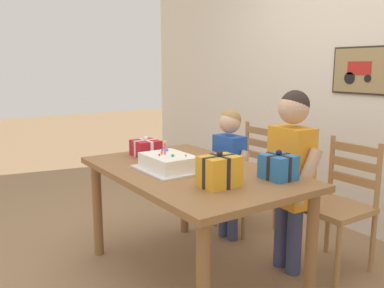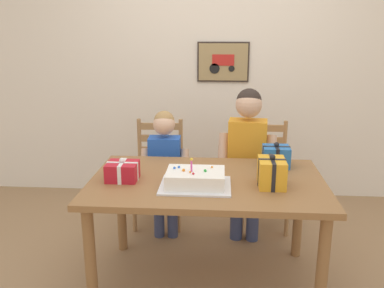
# 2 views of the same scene
# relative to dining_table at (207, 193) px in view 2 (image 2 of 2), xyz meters

# --- Properties ---
(ground_plane) EXTENTS (20.00, 20.00, 0.00)m
(ground_plane) POSITION_rel_dining_table_xyz_m (0.00, 0.00, -0.66)
(ground_plane) COLOR #997551
(back_wall) EXTENTS (6.40, 0.11, 2.60)m
(back_wall) POSITION_rel_dining_table_xyz_m (0.00, 1.67, 0.64)
(back_wall) COLOR silver
(back_wall) RESTS_ON ground
(dining_table) EXTENTS (1.53, 0.95, 0.76)m
(dining_table) POSITION_rel_dining_table_xyz_m (0.00, 0.00, 0.00)
(dining_table) COLOR olive
(dining_table) RESTS_ON ground
(birthday_cake) EXTENTS (0.44, 0.34, 0.19)m
(birthday_cake) POSITION_rel_dining_table_xyz_m (-0.07, -0.13, 0.14)
(birthday_cake) COLOR silver
(birthday_cake) RESTS_ON dining_table
(gift_box_red_large) EXTENTS (0.17, 0.22, 0.21)m
(gift_box_red_large) POSITION_rel_dining_table_xyz_m (0.40, -0.08, 0.18)
(gift_box_red_large) COLOR gold
(gift_box_red_large) RESTS_ON dining_table
(gift_box_beside_cake) EXTENTS (0.20, 0.19, 0.15)m
(gift_box_beside_cake) POSITION_rel_dining_table_xyz_m (-0.55, -0.04, 0.15)
(gift_box_beside_cake) COLOR red
(gift_box_beside_cake) RESTS_ON dining_table
(gift_box_corner_small) EXTENTS (0.19, 0.17, 0.18)m
(gift_box_corner_small) POSITION_rel_dining_table_xyz_m (0.48, 0.30, 0.17)
(gift_box_corner_small) COLOR #286BB7
(gift_box_corner_small) RESTS_ON dining_table
(chair_left) EXTENTS (0.43, 0.43, 0.92)m
(chair_left) POSITION_rel_dining_table_xyz_m (-0.47, 0.93, -0.20)
(chair_left) COLOR #A87A4C
(chair_left) RESTS_ON ground
(chair_right) EXTENTS (0.42, 0.42, 0.92)m
(chair_right) POSITION_rel_dining_table_xyz_m (0.46, 0.93, -0.20)
(chair_right) COLOR #A87A4C
(chair_right) RESTS_ON ground
(child_older) EXTENTS (0.47, 0.28, 1.27)m
(child_older) POSITION_rel_dining_table_xyz_m (0.29, 0.62, 0.11)
(child_older) COLOR #38426B
(child_older) RESTS_ON ground
(child_younger) EXTENTS (0.39, 0.23, 1.08)m
(child_younger) POSITION_rel_dining_table_xyz_m (-0.37, 0.62, -0.00)
(child_younger) COLOR #38426B
(child_younger) RESTS_ON ground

